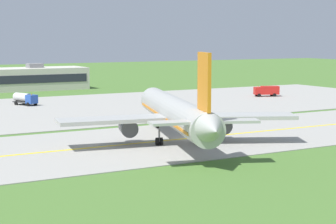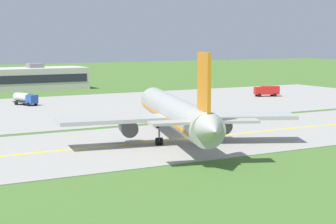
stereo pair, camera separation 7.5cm
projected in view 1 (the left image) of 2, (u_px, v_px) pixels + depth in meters
The scene contains 8 objects.
ground_plane at pixel (189, 139), 83.65m from camera, with size 500.00×500.00×0.00m, color #47702D.
taxiway_strip at pixel (189, 139), 83.65m from camera, with size 240.00×28.00×0.10m, color #9E9B93.
apron_pad at pixel (127, 105), 124.88m from camera, with size 140.00×52.00×0.10m, color #9E9B93.
taxiway_centreline at pixel (189, 138), 83.64m from camera, with size 220.00×0.60×0.01m, color yellow.
airplane_lead at pixel (176, 113), 79.90m from camera, with size 31.82×38.76×12.70m.
service_truck_baggage at pixel (25, 98), 124.80m from camera, with size 4.25×6.32×2.65m.
service_truck_fuel at pixel (267, 90), 143.57m from camera, with size 6.33×4.09×2.60m.
terminal_building at pixel (2, 80), 158.80m from camera, with size 45.93×12.03×7.29m.
Camera 1 is at (-42.71, -70.67, 14.26)m, focal length 62.99 mm.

